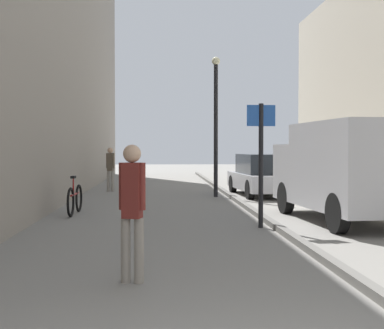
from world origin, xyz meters
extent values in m
plane|color=gray|center=(0.00, 12.00, 0.00)|extent=(80.00, 80.00, 0.00)
cube|color=#615F5B|center=(1.58, 12.00, 0.06)|extent=(0.16, 40.00, 0.12)
cylinder|color=gray|center=(-1.09, 3.78, 0.40)|extent=(0.12, 0.12, 0.81)
cylinder|color=gray|center=(-1.25, 3.82, 0.40)|extent=(0.12, 0.12, 0.81)
cube|color=maroon|center=(-1.17, 3.80, 1.15)|extent=(0.27, 0.24, 0.69)
cylinder|color=maroon|center=(-1.05, 3.77, 1.20)|extent=(0.10, 0.10, 0.58)
cylinder|color=maroon|center=(-1.29, 3.83, 1.20)|extent=(0.10, 0.10, 0.58)
sphere|color=tan|center=(-1.17, 3.80, 1.61)|extent=(0.22, 0.22, 0.22)
cylinder|color=gray|center=(-2.77, 18.09, 0.40)|extent=(0.12, 0.12, 0.79)
cylinder|color=gray|center=(-2.61, 18.04, 0.40)|extent=(0.12, 0.12, 0.79)
cube|color=brown|center=(-2.69, 18.07, 1.13)|extent=(0.26, 0.24, 0.68)
cylinder|color=brown|center=(-2.80, 18.10, 1.18)|extent=(0.09, 0.09, 0.57)
cylinder|color=brown|center=(-2.57, 18.03, 1.18)|extent=(0.09, 0.09, 0.57)
sphere|color=tan|center=(-2.69, 18.07, 1.58)|extent=(0.22, 0.22, 0.22)
cube|color=#B7B7BC|center=(3.47, 8.57, 1.29)|extent=(2.26, 3.62, 1.90)
cube|color=#B7B7BC|center=(3.28, 10.98, 1.05)|extent=(2.10, 1.50, 1.43)
cube|color=black|center=(3.25, 11.45, 1.37)|extent=(1.68, 0.17, 0.63)
cylinder|color=black|center=(2.40, 10.77, 0.40)|extent=(0.28, 0.81, 0.80)
cylinder|color=black|center=(4.19, 10.91, 0.40)|extent=(0.28, 0.81, 0.80)
cylinder|color=black|center=(2.65, 7.47, 0.40)|extent=(0.28, 0.81, 0.80)
cube|color=#B7B7BC|center=(2.85, 16.08, 0.49)|extent=(2.04, 4.30, 0.55)
cube|color=black|center=(2.85, 16.08, 1.11)|extent=(1.66, 2.60, 0.68)
cylinder|color=black|center=(1.95, 17.46, 0.32)|extent=(0.24, 0.65, 0.64)
cylinder|color=black|center=(3.59, 17.56, 0.32)|extent=(0.24, 0.65, 0.64)
cylinder|color=black|center=(2.12, 14.61, 0.32)|extent=(0.24, 0.65, 0.64)
cylinder|color=black|center=(3.75, 14.70, 0.32)|extent=(0.24, 0.65, 0.64)
cylinder|color=black|center=(1.29, 8.33, 1.30)|extent=(0.10, 0.10, 2.60)
cube|color=#2659B2|center=(1.29, 8.33, 2.35)|extent=(0.60, 0.06, 0.44)
cylinder|color=black|center=(1.10, 15.57, 2.25)|extent=(0.14, 0.14, 4.50)
sphere|color=beige|center=(1.10, 15.57, 4.62)|extent=(0.28, 0.28, 0.28)
torus|color=black|center=(-2.93, 11.42, 0.36)|extent=(0.09, 0.72, 0.72)
torus|color=black|center=(-2.97, 10.37, 0.36)|extent=(0.09, 0.72, 0.72)
cylinder|color=maroon|center=(-2.95, 10.89, 0.51)|extent=(0.09, 0.95, 0.05)
cylinder|color=maroon|center=(-2.96, 10.70, 0.73)|extent=(0.04, 0.04, 0.40)
cube|color=black|center=(-2.96, 10.70, 0.95)|extent=(0.11, 0.24, 0.06)
camera|label=1|loc=(-0.84, -2.97, 1.68)|focal=51.17mm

